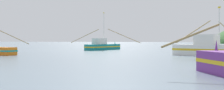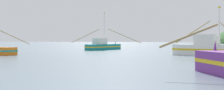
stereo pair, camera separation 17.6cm
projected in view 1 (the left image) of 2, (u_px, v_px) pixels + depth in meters
The scene contains 2 objects.
fishing_boat_teal at pixel (103, 46), 61.74m from camera, with size 16.69×10.62×7.86m.
fishing_boat_white at pixel (213, 49), 37.73m from camera, with size 10.84×15.60×6.27m.
Camera 1 is at (13.68, -11.66, 2.07)m, focal length 47.56 mm.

